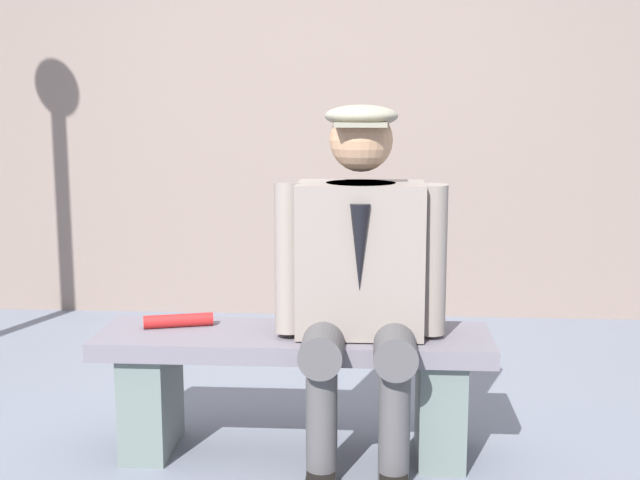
# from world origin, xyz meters

# --- Properties ---
(ground_plane) EXTENTS (30.00, 30.00, 0.00)m
(ground_plane) POSITION_xyz_m (0.00, 0.00, 0.00)
(ground_plane) COLOR slate
(bench) EXTENTS (1.46, 0.41, 0.47)m
(bench) POSITION_xyz_m (0.00, 0.00, 0.31)
(bench) COLOR slate
(bench) RESTS_ON ground
(seated_man) EXTENTS (0.63, 0.55, 1.31)m
(seated_man) POSITION_xyz_m (-0.24, 0.05, 0.72)
(seated_man) COLOR gray
(seated_man) RESTS_ON ground
(rolled_magazine) EXTENTS (0.26, 0.12, 0.05)m
(rolled_magazine) POSITION_xyz_m (0.45, -0.05, 0.50)
(rolled_magazine) COLOR #B21E1E
(rolled_magazine) RESTS_ON bench
(stadium_wall) EXTENTS (12.00, 0.24, 2.33)m
(stadium_wall) POSITION_xyz_m (0.00, -2.20, 1.17)
(stadium_wall) COLOR gray
(stadium_wall) RESTS_ON ground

